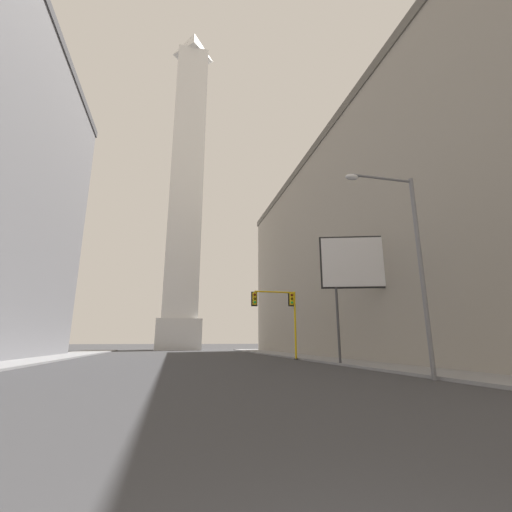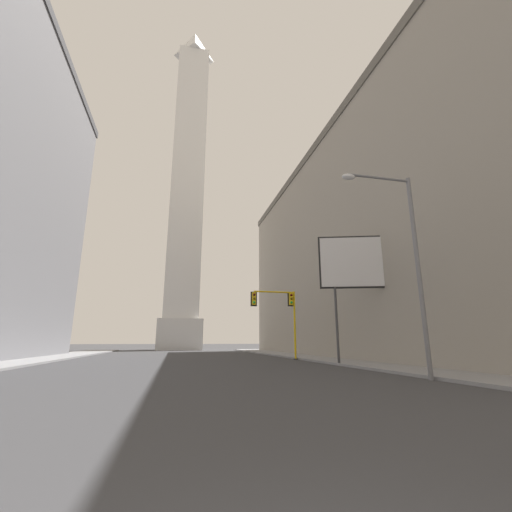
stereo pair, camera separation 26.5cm
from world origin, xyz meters
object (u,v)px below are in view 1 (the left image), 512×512
Objects in this scene: street_lamp at (409,250)px; billboard_sign at (365,264)px; obelisk at (187,178)px; traffic_light_mid_right at (281,307)px.

billboard_sign is (3.02, 8.65, 1.35)m from street_lamp.
traffic_light_mid_right is (8.38, -36.90, -29.95)m from obelisk.
traffic_light_mid_right is at bearing 92.95° from street_lamp.
obelisk reaches higher than billboard_sign.
street_lamp is at bearing -109.23° from billboard_sign.
traffic_light_mid_right is at bearing 115.37° from billboard_sign.
obelisk is 61.71m from street_lamp.
street_lamp reaches higher than traffic_light_mid_right.
obelisk is 11.83× the size of traffic_light_mid_right.
obelisk is 54.23m from billboard_sign.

